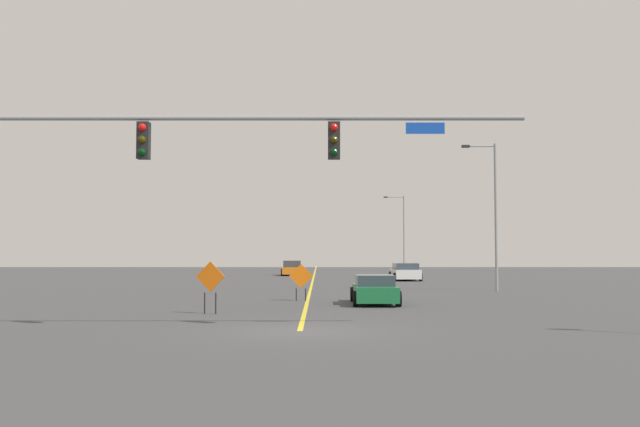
# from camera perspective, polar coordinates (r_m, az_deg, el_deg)

# --- Properties ---
(ground) EXTENTS (166.09, 166.09, 0.00)m
(ground) POSITION_cam_1_polar(r_m,az_deg,el_deg) (20.19, -1.33, -9.36)
(ground) COLOR #444447
(road_centre_stripe) EXTENTS (0.16, 92.27, 0.01)m
(road_centre_stripe) POSITION_cam_1_polar(r_m,az_deg,el_deg) (66.24, -0.21, -4.98)
(road_centre_stripe) COLOR yellow
(road_centre_stripe) RESTS_ON ground
(traffic_signal_assembly) EXTENTS (16.28, 0.44, 6.44)m
(traffic_signal_assembly) POSITION_cam_1_polar(r_m,az_deg,el_deg) (20.76, -12.60, 4.63)
(traffic_signal_assembly) COLOR gray
(traffic_signal_assembly) RESTS_ON ground
(street_lamp_far_left) EXTENTS (2.35, 0.24, 8.52)m
(street_lamp_far_left) POSITION_cam_1_polar(r_m,az_deg,el_deg) (80.91, 6.87, -1.27)
(street_lamp_far_left) COLOR gray
(street_lamp_far_left) RESTS_ON ground
(street_lamp_mid_left) EXTENTS (1.97, 0.24, 8.34)m
(street_lamp_mid_left) POSITION_cam_1_polar(r_m,az_deg,el_deg) (41.47, 13.94, 0.32)
(street_lamp_mid_left) COLOR gray
(street_lamp_mid_left) RESTS_ON ground
(construction_sign_median_far) EXTENTS (1.07, 0.30, 1.87)m
(construction_sign_median_far) POSITION_cam_1_polar(r_m,az_deg,el_deg) (25.92, -8.46, -5.29)
(construction_sign_median_far) COLOR orange
(construction_sign_median_far) RESTS_ON ground
(construction_sign_left_lane) EXTENTS (1.08, 0.10, 1.66)m
(construction_sign_left_lane) POSITION_cam_1_polar(r_m,az_deg,el_deg) (32.38, -1.25, -5.16)
(construction_sign_left_lane) COLOR orange
(construction_sign_left_lane) RESTS_ON ground
(car_green_passing) EXTENTS (1.96, 4.34, 1.24)m
(car_green_passing) POSITION_cam_1_polar(r_m,az_deg,el_deg) (30.54, 4.66, -6.12)
(car_green_passing) COLOR #196B38
(car_green_passing) RESTS_ON ground
(car_white_approaching) EXTENTS (2.18, 4.55, 1.34)m
(car_white_approaching) POSITION_cam_1_polar(r_m,az_deg,el_deg) (55.79, 7.10, -4.65)
(car_white_approaching) COLOR white
(car_white_approaching) RESTS_ON ground
(car_orange_far) EXTENTS (2.14, 4.47, 1.39)m
(car_orange_far) POSITION_cam_1_polar(r_m,az_deg,el_deg) (67.12, -1.97, -4.41)
(car_orange_far) COLOR orange
(car_orange_far) RESTS_ON ground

